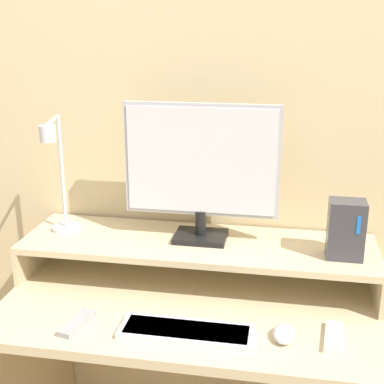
{
  "coord_description": "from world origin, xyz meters",
  "views": [
    {
      "loc": [
        0.27,
        -1.15,
        1.6
      ],
      "look_at": [
        0.0,
        0.35,
        1.11
      ],
      "focal_mm": 50.0,
      "sensor_mm": 36.0,
      "label": 1
    }
  ],
  "objects_px": {
    "router_dock": "(346,229)",
    "remote_secondary": "(333,337)",
    "desk_lamp": "(58,177)",
    "mouse": "(284,334)",
    "keyboard": "(186,331)",
    "remote_control": "(77,323)",
    "monitor": "(201,167)"
  },
  "relations": [
    {
      "from": "mouse",
      "to": "remote_secondary",
      "type": "distance_m",
      "value": 0.14
    },
    {
      "from": "router_dock",
      "to": "remote_secondary",
      "type": "relative_size",
      "value": 1.21
    },
    {
      "from": "remote_secondary",
      "to": "monitor",
      "type": "bearing_deg",
      "value": 143.47
    },
    {
      "from": "desk_lamp",
      "to": "remote_control",
      "type": "relative_size",
      "value": 2.75
    },
    {
      "from": "monitor",
      "to": "router_dock",
      "type": "bearing_deg",
      "value": -7.92
    },
    {
      "from": "keyboard",
      "to": "remote_control",
      "type": "bearing_deg",
      "value": -178.27
    },
    {
      "from": "monitor",
      "to": "mouse",
      "type": "distance_m",
      "value": 0.58
    },
    {
      "from": "mouse",
      "to": "monitor",
      "type": "bearing_deg",
      "value": 130.86
    },
    {
      "from": "monitor",
      "to": "router_dock",
      "type": "relative_size",
      "value": 2.74
    },
    {
      "from": "desk_lamp",
      "to": "keyboard",
      "type": "distance_m",
      "value": 0.66
    },
    {
      "from": "mouse",
      "to": "remote_control",
      "type": "xyz_separation_m",
      "value": [
        -0.59,
        -0.04,
        -0.01
      ]
    },
    {
      "from": "router_dock",
      "to": "mouse",
      "type": "distance_m",
      "value": 0.38
    },
    {
      "from": "monitor",
      "to": "remote_control",
      "type": "relative_size",
      "value": 3.42
    },
    {
      "from": "remote_control",
      "to": "remote_secondary",
      "type": "relative_size",
      "value": 0.97
    },
    {
      "from": "router_dock",
      "to": "remote_control",
      "type": "distance_m",
      "value": 0.85
    },
    {
      "from": "keyboard",
      "to": "mouse",
      "type": "distance_m",
      "value": 0.27
    },
    {
      "from": "keyboard",
      "to": "remote_control",
      "type": "distance_m",
      "value": 0.32
    },
    {
      "from": "router_dock",
      "to": "desk_lamp",
      "type": "bearing_deg",
      "value": -179.91
    },
    {
      "from": "keyboard",
      "to": "remote_control",
      "type": "height_order",
      "value": "keyboard"
    },
    {
      "from": "desk_lamp",
      "to": "mouse",
      "type": "relative_size",
      "value": 4.18
    },
    {
      "from": "monitor",
      "to": "remote_control",
      "type": "distance_m",
      "value": 0.61
    },
    {
      "from": "router_dock",
      "to": "remote_secondary",
      "type": "height_order",
      "value": "router_dock"
    },
    {
      "from": "router_dock",
      "to": "remote_secondary",
      "type": "xyz_separation_m",
      "value": [
        -0.04,
        -0.25,
        -0.22
      ]
    },
    {
      "from": "desk_lamp",
      "to": "remote_control",
      "type": "xyz_separation_m",
      "value": [
        0.16,
        -0.3,
        -0.34
      ]
    },
    {
      "from": "keyboard",
      "to": "monitor",
      "type": "bearing_deg",
      "value": 93.0
    },
    {
      "from": "desk_lamp",
      "to": "mouse",
      "type": "distance_m",
      "value": 0.87
    },
    {
      "from": "monitor",
      "to": "remote_control",
      "type": "height_order",
      "value": "monitor"
    },
    {
      "from": "monitor",
      "to": "keyboard",
      "type": "distance_m",
      "value": 0.52
    },
    {
      "from": "keyboard",
      "to": "mouse",
      "type": "relative_size",
      "value": 3.89
    },
    {
      "from": "router_dock",
      "to": "remote_control",
      "type": "height_order",
      "value": "router_dock"
    },
    {
      "from": "keyboard",
      "to": "router_dock",
      "type": "bearing_deg",
      "value": 33.96
    },
    {
      "from": "desk_lamp",
      "to": "remote_control",
      "type": "height_order",
      "value": "desk_lamp"
    }
  ]
}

